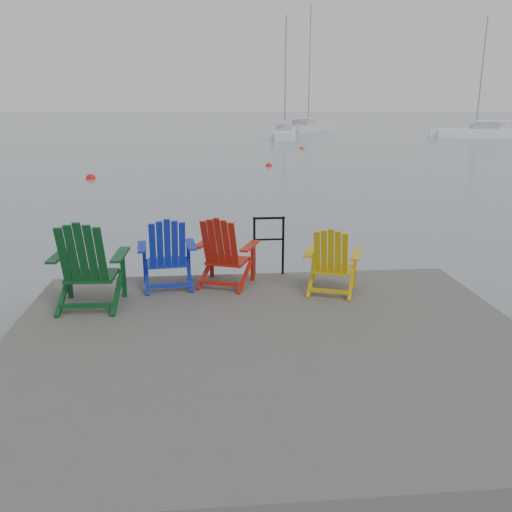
{
  "coord_description": "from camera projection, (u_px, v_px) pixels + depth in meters",
  "views": [
    {
      "loc": [
        -0.67,
        -5.46,
        3.04
      ],
      "look_at": [
        0.04,
        2.25,
        0.85
      ],
      "focal_mm": 38.0,
      "sensor_mm": 36.0,
      "label": 1
    }
  ],
  "objects": [
    {
      "name": "buoy_b",
      "position": [
        91.0,
        179.0,
        22.56
      ],
      "size": [
        0.4,
        0.4,
        0.4
      ],
      "primitive_type": "sphere",
      "color": "red",
      "rests_on": "ground"
    },
    {
      "name": "buoy_c",
      "position": [
        302.0,
        149.0,
        37.23
      ],
      "size": [
        0.34,
        0.34,
        0.34
      ],
      "primitive_type": "sphere",
      "color": "#D7480C",
      "rests_on": "ground"
    },
    {
      "name": "sailboat_far",
      "position": [
        480.0,
        134.0,
        49.34
      ],
      "size": [
        7.81,
        3.61,
        10.55
      ],
      "rotation": [
        0.0,
        0.0,
        1.35
      ],
      "color": "white",
      "rests_on": "ground"
    },
    {
      "name": "sailboat_near",
      "position": [
        284.0,
        134.0,
        48.11
      ],
      "size": [
        3.24,
        7.78,
        10.54
      ],
      "rotation": [
        0.0,
        0.0,
        -0.17
      ],
      "color": "white",
      "rests_on": "ground"
    },
    {
      "name": "sailboat_mid",
      "position": [
        306.0,
        128.0,
        59.65
      ],
      "size": [
        7.52,
        9.57,
        13.33
      ],
      "rotation": [
        0.0,
        0.0,
        -0.58
      ],
      "color": "silver",
      "rests_on": "ground"
    },
    {
      "name": "buoy_d",
      "position": [
        286.0,
        141.0,
        44.98
      ],
      "size": [
        0.41,
        0.41,
        0.41
      ],
      "primitive_type": "sphere",
      "color": "#D24A0C",
      "rests_on": "ground"
    },
    {
      "name": "chair_red",
      "position": [
        224.0,
        251.0,
        7.7
      ],
      "size": [
        0.98,
        0.94,
        1.02
      ],
      "rotation": [
        0.0,
        0.0,
        -0.37
      ],
      "color": "#AA180C",
      "rests_on": "dock"
    },
    {
      "name": "chair_yellow",
      "position": [
        332.0,
        260.0,
        7.41
      ],
      "size": [
        0.89,
        0.85,
        0.94
      ],
      "rotation": [
        0.0,
        0.0,
        -0.34
      ],
      "color": "#C89E0B",
      "rests_on": "dock"
    },
    {
      "name": "ground",
      "position": [
        271.0,
        382.0,
        6.12
      ],
      "size": [
        400.0,
        400.0,
        0.0
      ],
      "primitive_type": "plane",
      "color": "gray",
      "rests_on": "ground"
    },
    {
      "name": "buoy_a",
      "position": [
        269.0,
        166.0,
        27.07
      ],
      "size": [
        0.33,
        0.33,
        0.33
      ],
      "primitive_type": "sphere",
      "color": "red",
      "rests_on": "ground"
    },
    {
      "name": "dock",
      "position": [
        271.0,
        354.0,
        6.03
      ],
      "size": [
        6.0,
        5.0,
        1.4
      ],
      "color": "#2F2D2A",
      "rests_on": "ground"
    },
    {
      "name": "handrail",
      "position": [
        269.0,
        240.0,
        8.21
      ],
      "size": [
        0.48,
        0.04,
        0.9
      ],
      "color": "black",
      "rests_on": "dock"
    },
    {
      "name": "chair_blue",
      "position": [
        167.0,
        252.0,
        7.62
      ],
      "size": [
        0.88,
        0.82,
        1.02
      ],
      "rotation": [
        0.0,
        0.0,
        0.11
      ],
      "color": "#1025A8",
      "rests_on": "dock"
    },
    {
      "name": "chair_green",
      "position": [
        88.0,
        264.0,
        6.85
      ],
      "size": [
        0.94,
        0.88,
        1.15
      ],
      "rotation": [
        0.0,
        0.0,
        -0.04
      ],
      "color": "#0B3E19",
      "rests_on": "dock"
    }
  ]
}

